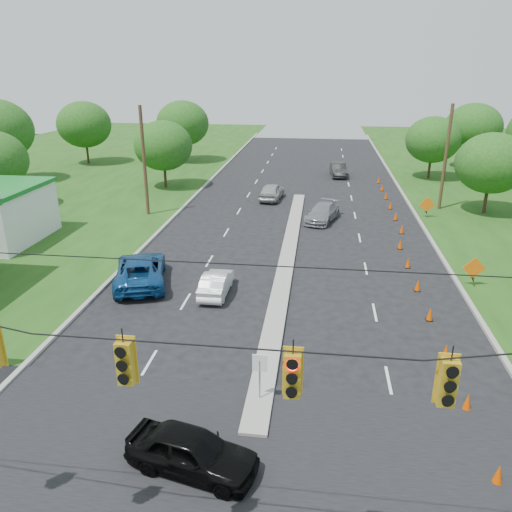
# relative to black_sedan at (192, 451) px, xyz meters

# --- Properties ---
(curb_left) EXTENTS (0.25, 110.00, 0.16)m
(curb_left) POSITION_rel_black_sedan_xyz_m (-8.43, 27.63, -0.72)
(curb_left) COLOR gray
(curb_left) RESTS_ON ground
(curb_right) EXTENTS (0.25, 110.00, 0.16)m
(curb_right) POSITION_rel_black_sedan_xyz_m (11.77, 27.63, -0.72)
(curb_right) COLOR gray
(curb_right) RESTS_ON ground
(median) EXTENTS (1.00, 34.00, 0.18)m
(median) POSITION_rel_black_sedan_xyz_m (1.67, 18.63, -0.72)
(median) COLOR gray
(median) RESTS_ON ground
(median_sign) EXTENTS (0.55, 0.06, 2.05)m
(median_sign) POSITION_rel_black_sedan_xyz_m (1.67, 3.63, 0.75)
(median_sign) COLOR gray
(median_sign) RESTS_ON ground
(signal_span) EXTENTS (25.60, 0.32, 9.00)m
(signal_span) POSITION_rel_black_sedan_xyz_m (1.62, -3.37, 4.26)
(signal_span) COLOR #422D1C
(signal_span) RESTS_ON ground
(utility_pole_far_left) EXTENTS (0.28, 0.28, 9.00)m
(utility_pole_far_left) POSITION_rel_black_sedan_xyz_m (-10.83, 27.63, 3.78)
(utility_pole_far_left) COLOR #422D1C
(utility_pole_far_left) RESTS_ON ground
(utility_pole_far_right) EXTENTS (0.28, 0.28, 9.00)m
(utility_pole_far_right) POSITION_rel_black_sedan_xyz_m (14.17, 32.63, 3.78)
(utility_pole_far_right) COLOR #422D1C
(utility_pole_far_right) RESTS_ON ground
(cone_0) EXTENTS (0.32, 0.32, 0.70)m
(cone_0) POSITION_rel_black_sedan_xyz_m (9.29, 0.63, -0.37)
(cone_0) COLOR #DC4500
(cone_0) RESTS_ON ground
(cone_1) EXTENTS (0.32, 0.32, 0.70)m
(cone_1) POSITION_rel_black_sedan_xyz_m (9.29, 4.13, -0.37)
(cone_1) COLOR #DC4500
(cone_1) RESTS_ON ground
(cone_2) EXTENTS (0.32, 0.32, 0.70)m
(cone_2) POSITION_rel_black_sedan_xyz_m (9.29, 7.63, -0.37)
(cone_2) COLOR #DC4500
(cone_2) RESTS_ON ground
(cone_3) EXTENTS (0.32, 0.32, 0.70)m
(cone_3) POSITION_rel_black_sedan_xyz_m (9.29, 11.13, -0.37)
(cone_3) COLOR #DC4500
(cone_3) RESTS_ON ground
(cone_4) EXTENTS (0.32, 0.32, 0.70)m
(cone_4) POSITION_rel_black_sedan_xyz_m (9.29, 14.63, -0.37)
(cone_4) COLOR #DC4500
(cone_4) RESTS_ON ground
(cone_5) EXTENTS (0.32, 0.32, 0.70)m
(cone_5) POSITION_rel_black_sedan_xyz_m (9.29, 18.13, -0.37)
(cone_5) COLOR #DC4500
(cone_5) RESTS_ON ground
(cone_6) EXTENTS (0.32, 0.32, 0.70)m
(cone_6) POSITION_rel_black_sedan_xyz_m (9.29, 21.63, -0.37)
(cone_6) COLOR #DC4500
(cone_6) RESTS_ON ground
(cone_7) EXTENTS (0.32, 0.32, 0.70)m
(cone_7) POSITION_rel_black_sedan_xyz_m (9.89, 25.13, -0.37)
(cone_7) COLOR #DC4500
(cone_7) RESTS_ON ground
(cone_8) EXTENTS (0.32, 0.32, 0.70)m
(cone_8) POSITION_rel_black_sedan_xyz_m (9.89, 28.63, -0.37)
(cone_8) COLOR #DC4500
(cone_8) RESTS_ON ground
(cone_9) EXTENTS (0.32, 0.32, 0.70)m
(cone_9) POSITION_rel_black_sedan_xyz_m (9.89, 32.13, -0.37)
(cone_9) COLOR #DC4500
(cone_9) RESTS_ON ground
(cone_10) EXTENTS (0.32, 0.32, 0.70)m
(cone_10) POSITION_rel_black_sedan_xyz_m (9.89, 35.63, -0.37)
(cone_10) COLOR #DC4500
(cone_10) RESTS_ON ground
(cone_11) EXTENTS (0.32, 0.32, 0.70)m
(cone_11) POSITION_rel_black_sedan_xyz_m (9.89, 39.13, -0.37)
(cone_11) COLOR #DC4500
(cone_11) RESTS_ON ground
(cone_12) EXTENTS (0.32, 0.32, 0.70)m
(cone_12) POSITION_rel_black_sedan_xyz_m (9.89, 42.63, -0.37)
(cone_12) COLOR #DC4500
(cone_12) RESTS_ON ground
(work_sign_1) EXTENTS (1.27, 0.58, 1.37)m
(work_sign_1) POSITION_rel_black_sedan_xyz_m (12.47, 15.63, 0.38)
(work_sign_1) COLOR black
(work_sign_1) RESTS_ON ground
(work_sign_2) EXTENTS (1.27, 0.58, 1.37)m
(work_sign_2) POSITION_rel_black_sedan_xyz_m (12.47, 29.63, 0.38)
(work_sign_2) COLOR black
(work_sign_2) RESTS_ON ground
(tree_4) EXTENTS (6.72, 6.72, 7.84)m
(tree_4) POSITION_rel_black_sedan_xyz_m (-26.33, 49.63, 4.24)
(tree_4) COLOR black
(tree_4) RESTS_ON ground
(tree_5) EXTENTS (5.88, 5.88, 6.86)m
(tree_5) POSITION_rel_black_sedan_xyz_m (-12.33, 37.63, 3.62)
(tree_5) COLOR black
(tree_5) RESTS_ON ground
(tree_6) EXTENTS (6.72, 6.72, 7.84)m
(tree_6) POSITION_rel_black_sedan_xyz_m (-14.33, 52.63, 4.24)
(tree_6) COLOR black
(tree_6) RESTS_ON ground
(tree_9) EXTENTS (5.88, 5.88, 6.86)m
(tree_9) POSITION_rel_black_sedan_xyz_m (17.67, 31.63, 3.62)
(tree_9) COLOR black
(tree_9) RESTS_ON ground
(tree_11) EXTENTS (6.72, 6.72, 7.84)m
(tree_11) POSITION_rel_black_sedan_xyz_m (21.67, 52.63, 4.24)
(tree_11) COLOR black
(tree_11) RESTS_ON ground
(tree_12) EXTENTS (5.88, 5.88, 6.86)m
(tree_12) POSITION_rel_black_sedan_xyz_m (15.67, 45.63, 3.62)
(tree_12) COLOR black
(tree_12) RESTS_ON ground
(black_sedan) EXTENTS (4.48, 2.61, 1.43)m
(black_sedan) POSITION_rel_black_sedan_xyz_m (0.00, 0.00, 0.00)
(black_sedan) COLOR black
(black_sedan) RESTS_ON ground
(white_sedan) EXTENTS (1.37, 3.87, 1.27)m
(white_sedan) POSITION_rel_black_sedan_xyz_m (-1.88, 12.85, -0.08)
(white_sedan) COLOR white
(white_sedan) RESTS_ON ground
(blue_pickup) EXTENTS (4.34, 6.49, 1.65)m
(blue_pickup) POSITION_rel_black_sedan_xyz_m (-6.52, 13.70, 0.11)
(blue_pickup) COLOR navy
(blue_pickup) RESTS_ON ground
(silver_car_far) EXTENTS (3.23, 5.16, 1.39)m
(silver_car_far) POSITION_rel_black_sedan_xyz_m (3.90, 27.65, -0.02)
(silver_car_far) COLOR gray
(silver_car_far) RESTS_ON ground
(silver_car_oncoming) EXTENTS (2.33, 4.74, 1.56)m
(silver_car_oncoming) POSITION_rel_black_sedan_xyz_m (-0.90, 34.14, 0.06)
(silver_car_oncoming) COLOR #9F9F9F
(silver_car_oncoming) RESTS_ON ground
(dark_car_receding) EXTENTS (1.95, 4.73, 1.52)m
(dark_car_receding) POSITION_rel_black_sedan_xyz_m (5.64, 45.77, 0.05)
(dark_car_receding) COLOR black
(dark_car_receding) RESTS_ON ground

